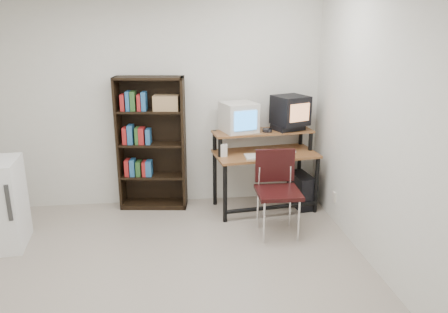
{
  "coord_description": "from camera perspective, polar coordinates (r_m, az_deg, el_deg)",
  "views": [
    {
      "loc": [
        0.13,
        -3.42,
        2.24
      ],
      "look_at": [
        0.68,
        1.1,
        0.86
      ],
      "focal_mm": 35.0,
      "sensor_mm": 36.0,
      "label": 1
    }
  ],
  "objects": [
    {
      "name": "keyboard",
      "position": [
        5.19,
        5.36,
        -0.02
      ],
      "size": [
        0.47,
        0.22,
        0.03
      ],
      "primitive_type": "cube",
      "rotation": [
        0.0,
        0.0,
        0.02
      ],
      "color": "beige",
      "rests_on": "computer_desk"
    },
    {
      "name": "back_wall",
      "position": [
        5.5,
        -8.23,
        6.89
      ],
      "size": [
        4.0,
        0.01,
        2.6
      ],
      "primitive_type": "cube",
      "color": "silver",
      "rests_on": "floor"
    },
    {
      "name": "mouse",
      "position": [
        5.4,
        8.79,
        0.59
      ],
      "size": [
        0.11,
        0.08,
        0.03
      ],
      "primitive_type": "cube",
      "rotation": [
        0.0,
        0.0,
        0.21
      ],
      "color": "white",
      "rests_on": "mousepad"
    },
    {
      "name": "vcr",
      "position": [
        5.5,
        8.33,
        3.79
      ],
      "size": [
        0.43,
        0.37,
        0.08
      ],
      "primitive_type": "cube",
      "rotation": [
        0.0,
        0.0,
        0.38
      ],
      "color": "black",
      "rests_on": "computer_desk"
    },
    {
      "name": "desk_speaker",
      "position": [
        5.17,
        -0.09,
        0.79
      ],
      "size": [
        0.09,
        0.08,
        0.17
      ],
      "primitive_type": "cube",
      "rotation": [
        0.0,
        0.0,
        0.09
      ],
      "color": "beige",
      "rests_on": "computer_desk"
    },
    {
      "name": "computer_desk",
      "position": [
        5.39,
        5.34,
        0.13
      ],
      "size": [
        1.3,
        0.76,
        0.98
      ],
      "rotation": [
        0.0,
        0.0,
        0.12
      ],
      "color": "brown",
      "rests_on": "floor"
    },
    {
      "name": "floor",
      "position": [
        4.1,
        -7.92,
        -16.55
      ],
      "size": [
        4.0,
        4.0,
        0.01
      ],
      "primitive_type": "cube",
      "color": "#AA9D8D",
      "rests_on": "ground"
    },
    {
      "name": "front_wall",
      "position": [
        1.71,
        -10.58,
        -16.88
      ],
      "size": [
        4.0,
        0.01,
        2.6
      ],
      "primitive_type": "cube",
      "color": "silver",
      "rests_on": "floor"
    },
    {
      "name": "mousepad",
      "position": [
        5.41,
        9.02,
        0.39
      ],
      "size": [
        0.26,
        0.23,
        0.01
      ],
      "primitive_type": "cube",
      "rotation": [
        0.0,
        0.0,
        0.23
      ],
      "color": "black",
      "rests_on": "computer_desk"
    },
    {
      "name": "wall_outlet",
      "position": [
        5.3,
        14.18,
        -5.11
      ],
      "size": [
        0.02,
        0.08,
        0.12
      ],
      "primitive_type": "cube",
      "color": "beige",
      "rests_on": "right_wall"
    },
    {
      "name": "bookshelf",
      "position": [
        5.46,
        -9.42,
        1.95
      ],
      "size": [
        0.85,
        0.38,
        1.65
      ],
      "rotation": [
        0.0,
        0.0,
        -0.13
      ],
      "color": "black",
      "rests_on": "floor"
    },
    {
      "name": "crt_monitor",
      "position": [
        5.33,
        1.94,
        5.11
      ],
      "size": [
        0.48,
        0.48,
        0.37
      ],
      "rotation": [
        0.0,
        0.0,
        0.28
      ],
      "color": "beige",
      "rests_on": "computer_desk"
    },
    {
      "name": "school_chair",
      "position": [
        4.82,
        6.94,
        -3.49
      ],
      "size": [
        0.47,
        0.47,
        0.92
      ],
      "rotation": [
        0.0,
        0.0,
        -0.02
      ],
      "color": "black",
      "rests_on": "floor"
    },
    {
      "name": "cd_spindle",
      "position": [
        5.35,
        5.68,
        3.35
      ],
      "size": [
        0.13,
        0.13,
        0.05
      ],
      "primitive_type": "cylinder",
      "rotation": [
        0.0,
        0.0,
        -0.12
      ],
      "color": "#26262B",
      "rests_on": "computer_desk"
    },
    {
      "name": "pc_tower",
      "position": [
        5.67,
        10.02,
        -4.36
      ],
      "size": [
        0.26,
        0.47,
        0.42
      ],
      "primitive_type": "cube",
      "rotation": [
        0.0,
        0.0,
        0.15
      ],
      "color": "black",
      "rests_on": "floor"
    },
    {
      "name": "crt_tv",
      "position": [
        5.46,
        8.67,
        6.01
      ],
      "size": [
        0.48,
        0.48,
        0.35
      ],
      "rotation": [
        0.0,
        0.0,
        0.38
      ],
      "color": "black",
      "rests_on": "vcr"
    },
    {
      "name": "right_wall",
      "position": [
        4.01,
        21.12,
        2.17
      ],
      "size": [
        0.01,
        4.0,
        2.6
      ],
      "primitive_type": "cube",
      "color": "silver",
      "rests_on": "floor"
    }
  ]
}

